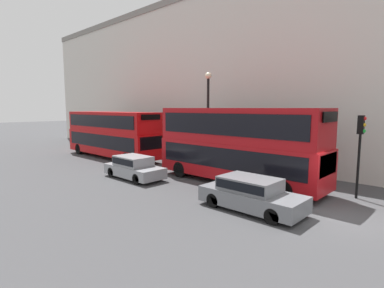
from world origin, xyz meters
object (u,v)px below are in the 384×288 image
bus_leading (237,142)px  pedestrian (135,146)px  car_dark_sedan (251,193)px  car_hatchback (134,167)px  traffic_light (360,139)px  bus_second_in_queue (111,132)px

bus_leading → pedestrian: 14.20m
bus_leading → car_dark_sedan: 4.93m
car_hatchback → traffic_light: 12.71m
bus_second_in_queue → traffic_light: traffic_light is taller
bus_second_in_queue → traffic_light: size_ratio=2.76×
bus_second_in_queue → car_hatchback: (-3.40, -8.05, -1.51)m
bus_second_in_queue → pedestrian: (2.72, 0.35, -1.53)m
car_dark_sedan → traffic_light: size_ratio=1.12×
bus_leading → bus_second_in_queue: (-0.00, 13.48, -0.18)m
bus_leading → pedestrian: bearing=78.9°
bus_leading → car_hatchback: bus_leading is taller
bus_second_in_queue → car_hatchback: bus_second_in_queue is taller
car_hatchback → pedestrian: bearing=53.9°
car_dark_sedan → pedestrian: (6.12, 16.98, -0.03)m
car_dark_sedan → pedestrian: size_ratio=2.88×
traffic_light → pedestrian: bearing=86.9°
bus_second_in_queue → pedestrian: bus_second_in_queue is taller
car_dark_sedan → pedestrian: 18.05m
bus_leading → pedestrian: size_ratio=6.56×
bus_leading → traffic_light: 6.27m
bus_leading → car_hatchback: (-3.40, 5.43, -1.69)m
car_dark_sedan → traffic_light: traffic_light is taller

